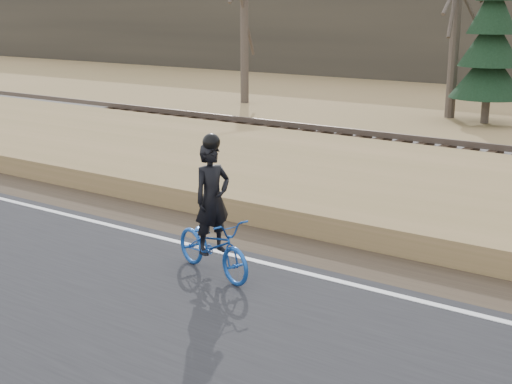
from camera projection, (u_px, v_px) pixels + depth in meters
The scene contains 4 objects.
cyclist at pixel (213, 231), 10.58m from camera, with size 1.83×1.07×2.15m.
bare_tree_far_left at pixel (244, 16), 29.31m from camera, with size 0.36×0.36×7.13m, color brown.
bare_tree_left at pixel (457, 5), 25.22m from camera, with size 0.36×0.36×8.05m, color brown.
conifer at pixel (491, 42), 24.28m from camera, with size 2.60×2.60×5.88m.
Camera 1 is at (1.44, -8.50, 3.98)m, focal length 50.00 mm.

